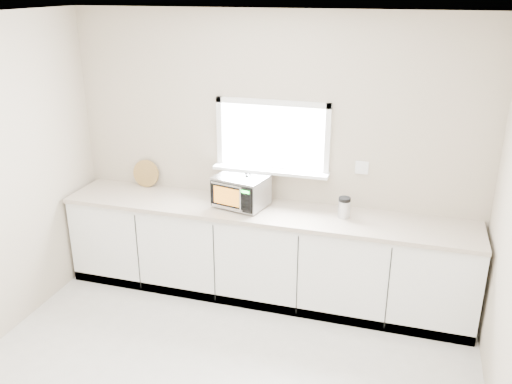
% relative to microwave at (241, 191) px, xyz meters
% --- Properties ---
extents(back_wall, '(4.00, 0.17, 2.70)m').
position_rel_microwave_xyz_m(back_wall, '(0.23, 0.29, 0.29)').
color(back_wall, '#B6A690').
rests_on(back_wall, ground).
extents(cabinets, '(3.92, 0.60, 0.88)m').
position_rel_microwave_xyz_m(cabinets, '(0.23, -0.01, -0.64)').
color(cabinets, white).
rests_on(cabinets, ground).
extents(countertop, '(3.92, 0.64, 0.04)m').
position_rel_microwave_xyz_m(countertop, '(0.23, -0.02, -0.18)').
color(countertop, '#B4AA94').
rests_on(countertop, cabinets).
extents(microwave, '(0.53, 0.46, 0.30)m').
position_rel_microwave_xyz_m(microwave, '(0.00, 0.00, 0.00)').
color(microwave, black).
rests_on(microwave, countertop).
extents(knife_block, '(0.16, 0.25, 0.33)m').
position_rel_microwave_xyz_m(knife_block, '(0.05, 0.07, -0.01)').
color(knife_block, '#402016').
rests_on(knife_block, countertop).
extents(cutting_board, '(0.28, 0.07, 0.28)m').
position_rel_microwave_xyz_m(cutting_board, '(-1.11, 0.23, -0.02)').
color(cutting_board, '#A17F3E').
rests_on(cutting_board, countertop).
extents(coffee_grinder, '(0.13, 0.13, 0.19)m').
position_rel_microwave_xyz_m(coffee_grinder, '(0.97, 0.02, -0.06)').
color(coffee_grinder, silver).
rests_on(coffee_grinder, countertop).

